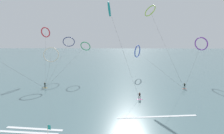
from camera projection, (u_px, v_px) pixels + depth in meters
name	position (u px, v px, depth m)	size (l,w,h in m)	color
sea_water	(115.00, 57.00, 121.23)	(400.00, 200.00, 0.08)	slate
surfer_amber	(45.00, 85.00, 44.67)	(1.40, 0.61, 1.70)	orange
surfer_magenta	(140.00, 96.00, 36.27)	(1.40, 0.64, 1.70)	#CC288E
surfer_coral	(185.00, 86.00, 43.88)	(1.40, 0.72, 1.70)	#EA7260
kite_crimson	(46.00, 32.00, 58.05)	(7.07, 18.00, 17.76)	red
kite_cobalt	(137.00, 51.00, 60.44)	(12.28, 20.24, 11.28)	#2647B7
kite_emerald	(85.00, 46.00, 55.67)	(11.09, 14.65, 12.63)	#199351
kite_ivory	(51.00, 55.00, 47.18)	(4.64, 5.17, 11.17)	silver
kite_teal	(109.00, 9.00, 36.68)	(7.40, 5.40, 21.95)	teal
kite_lime	(150.00, 11.00, 47.72)	(10.67, 9.70, 23.51)	#8CC62D
kite_navy	(69.00, 42.00, 59.04)	(4.78, 18.57, 14.29)	navy
kite_violet	(201.00, 44.00, 52.94)	(11.10, 13.71, 14.19)	purple
beach_flag	(48.00, 131.00, 21.00)	(0.47, 0.11, 2.67)	silver
wave_crest_near	(23.00, 133.00, 23.62)	(10.74, 0.50, 0.12)	white
wave_crest_mid	(34.00, 129.00, 24.56)	(9.00, 0.50, 0.12)	white
wave_crest_far	(157.00, 117.00, 28.37)	(14.32, 0.50, 0.12)	white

